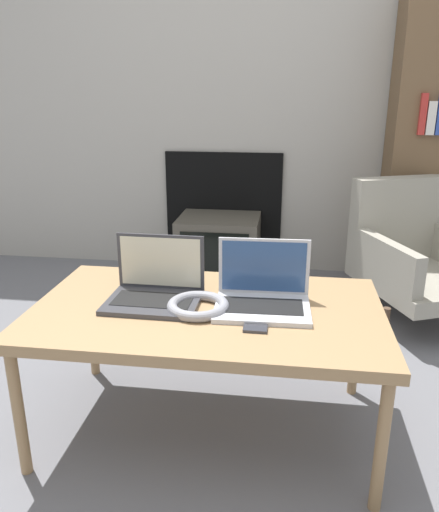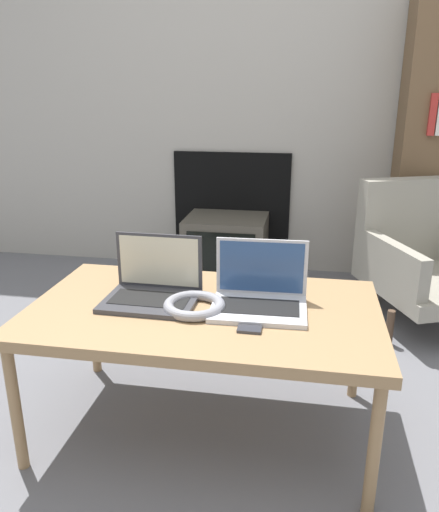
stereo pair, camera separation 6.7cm
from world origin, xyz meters
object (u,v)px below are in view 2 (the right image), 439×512
Objects in this scene: laptop_right at (260,294)px; phone at (251,324)px; armchair at (421,255)px; headphones at (194,305)px; laptop_left at (153,287)px; tv at (226,248)px.

laptop_right is 2.55× the size of phone.
armchair is at bearing 58.63° from phone.
headphones is at bearing -163.55° from laptop_right.
armchair is at bearing 54.02° from laptop_right.
armchair is at bearing 45.51° from laptop_left.
laptop_right is (0.36, -0.00, 0.00)m from laptop_left.
laptop_right is 1.56× the size of headphones.
phone is at bearing -96.32° from laptop_right.
laptop_left reaches higher than headphones.
phone is 0.15× the size of armchair.
laptop_right is at bearing -146.45° from armchair.
laptop_left is 0.39× the size of armchair.
headphones is at bearing -22.28° from laptop_left.
tv is at bearing 138.20° from armchair.
phone is 1.43m from armchair.
headphones is 1.56m from tv.
laptop_left is at bearing 178.20° from laptop_right.
tv is at bearing 90.44° from laptop_left.
laptop_left is 0.17m from headphones.
tv is (-0.14, 1.52, -0.29)m from headphones.
laptop_left and laptop_right have the same top height.
phone reaches higher than tv.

